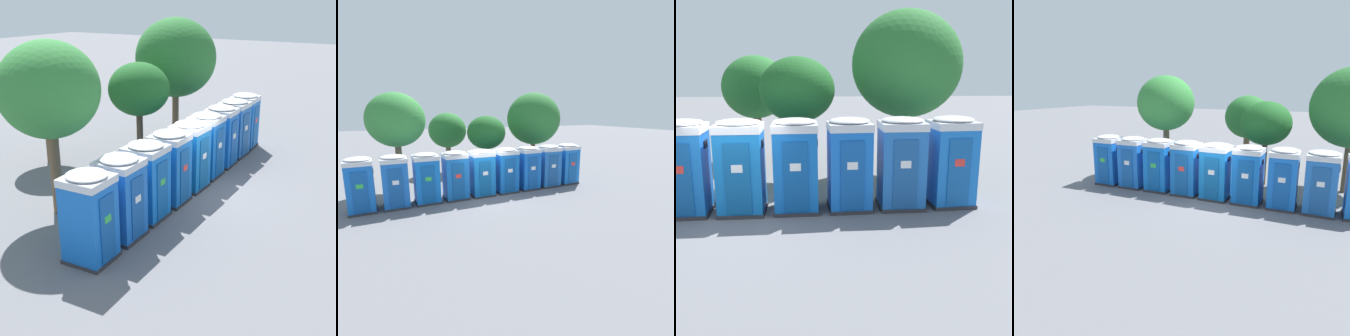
% 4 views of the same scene
% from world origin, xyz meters
% --- Properties ---
extents(ground_plane, '(120.00, 120.00, 0.00)m').
position_xyz_m(ground_plane, '(0.00, 0.00, 0.00)').
color(ground_plane, slate).
extents(portapotty_0, '(1.23, 1.25, 2.54)m').
position_xyz_m(portapotty_0, '(-5.82, 0.33, 1.28)').
color(portapotty_0, '#2D2D33').
rests_on(portapotty_0, ground).
extents(portapotty_1, '(1.23, 1.24, 2.54)m').
position_xyz_m(portapotty_1, '(-4.37, 0.38, 1.28)').
color(portapotty_1, '#2D2D33').
rests_on(portapotty_1, ground).
extents(portapotty_2, '(1.24, 1.24, 2.54)m').
position_xyz_m(portapotty_2, '(-2.92, 0.45, 1.28)').
color(portapotty_2, '#2D2D33').
rests_on(portapotty_2, ground).
extents(portapotty_3, '(1.24, 1.25, 2.54)m').
position_xyz_m(portapotty_3, '(-1.47, 0.47, 1.28)').
color(portapotty_3, '#2D2D33').
rests_on(portapotty_3, ground).
extents(portapotty_4, '(1.24, 1.22, 2.54)m').
position_xyz_m(portapotty_4, '(-0.01, 0.48, 1.28)').
color(portapotty_4, '#2D2D33').
rests_on(portapotty_4, ground).
extents(portapotty_5, '(1.24, 1.23, 2.54)m').
position_xyz_m(portapotty_5, '(1.43, 0.54, 1.28)').
color(portapotty_5, '#2D2D33').
rests_on(portapotty_5, ground).
extents(portapotty_6, '(1.24, 1.26, 2.54)m').
position_xyz_m(portapotty_6, '(2.89, 0.58, 1.28)').
color(portapotty_6, '#2D2D33').
rests_on(portapotty_6, ground).
extents(portapotty_7, '(1.24, 1.21, 2.54)m').
position_xyz_m(portapotty_7, '(4.34, 0.63, 1.28)').
color(portapotty_7, '#2D2D33').
rests_on(portapotty_7, ground).
extents(street_tree_0, '(2.75, 2.75, 4.44)m').
position_xyz_m(street_tree_0, '(-0.46, 6.99, 3.12)').
color(street_tree_0, brown).
rests_on(street_tree_0, ground).
extents(street_tree_1, '(2.52, 2.52, 4.25)m').
position_xyz_m(street_tree_1, '(1.40, 3.63, 3.14)').
color(street_tree_1, '#4C3826').
rests_on(street_tree_1, ground).
extents(street_tree_2, '(3.16, 3.16, 5.55)m').
position_xyz_m(street_tree_2, '(-4.04, 3.20, 4.02)').
color(street_tree_2, brown).
rests_on(street_tree_2, ground).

